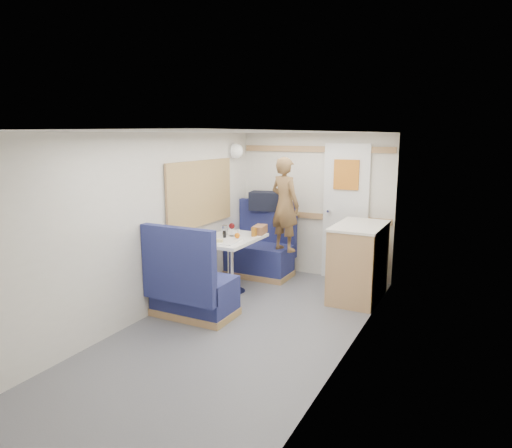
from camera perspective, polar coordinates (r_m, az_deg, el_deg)
The scene contains 27 objects.
floor at distance 4.75m, azimuth -2.34°, elevation -13.44°, with size 4.50×4.50×0.00m, color #515156.
ceiling at distance 4.32m, azimuth -2.55°, elevation 11.43°, with size 4.50×4.50×0.00m, color silver.
wall_back at distance 6.46m, azimuth 7.37°, elevation 2.34°, with size 2.20×0.02×2.00m, color silver.
wall_left at distance 5.05m, azimuth -13.39°, elevation -0.32°, with size 0.02×4.50×2.00m, color silver.
wall_right at distance 4.02m, azimuth 11.37°, elevation -3.13°, with size 0.02×4.50×2.00m, color silver.
oak_trim_low at distance 6.46m, azimuth 7.28°, elevation 1.00°, with size 2.15×0.02×0.08m, color #9B7B46.
oak_trim_high at distance 6.37m, azimuth 7.49°, elevation 9.27°, with size 2.15×0.02×0.08m, color #9B7B46.
side_window at distance 5.79m, azimuth -6.97°, elevation 3.84°, with size 0.04×1.30×0.72m, color #A6AF94.
rear_door at distance 6.30m, azimuth 11.12°, elevation 1.75°, with size 0.62×0.12×1.86m.
dinette_table at distance 5.69m, azimuth -3.20°, elevation -3.23°, with size 0.62×0.92×0.72m.
bench_far at distance 6.50m, azimuth 0.65°, elevation -3.82°, with size 0.90×0.59×1.05m.
bench_near at distance 5.07m, azimuth -8.10°, elevation -8.28°, with size 0.90×0.59×1.05m.
ledge at distance 6.60m, azimuth 1.64°, elevation 1.57°, with size 0.90×0.14×0.04m, color #9B7B46.
dome_light at distance 6.45m, azimuth -2.53°, elevation 9.11°, with size 0.20×0.20×0.20m, color white.
galley_counter at distance 5.68m, azimuth 12.66°, elevation -4.56°, with size 0.57×0.92×0.92m.
person at distance 6.01m, azimuth 3.63°, elevation 2.45°, with size 0.45×0.30×1.24m, color brown.
duffel_bag at distance 6.57m, azimuth 1.69°, elevation 2.88°, with size 0.56×0.27×0.27m, color black.
tray at distance 5.43m, azimuth -3.82°, elevation -2.15°, with size 0.28×0.37×0.02m, color white.
orange_fruit at distance 5.53m, azimuth -2.36°, elevation -1.45°, with size 0.07×0.07×0.07m, color orange.
cheese_block at distance 5.35m, azimuth -4.71°, elevation -2.10°, with size 0.09×0.06×0.03m, color #DEC480.
wine_glass at distance 5.72m, azimuth -3.05°, elevation -0.31°, with size 0.08×0.08×0.17m.
tumbler_left at distance 5.53m, azimuth -5.47°, elevation -1.51°, with size 0.06×0.06×0.10m, color white.
tumbler_mid at distance 5.84m, azimuth -3.92°, elevation -0.73°, with size 0.07×0.07×0.12m, color white.
beer_glass at distance 5.71m, azimuth -0.26°, elevation -1.01°, with size 0.07×0.07×0.11m, color #905614.
pepper_grinder at distance 5.57m, azimuth -3.96°, elevation -1.37°, with size 0.04×0.04×0.11m, color black.
salt_grinder at distance 5.67m, azimuth -2.22°, elevation -1.17°, with size 0.04×0.04×0.10m, color white.
bread_loaf at distance 5.87m, azimuth 0.47°, elevation -0.70°, with size 0.14×0.25×0.11m, color brown.
Camera 1 is at (2.12, -3.77, 1.98)m, focal length 32.00 mm.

